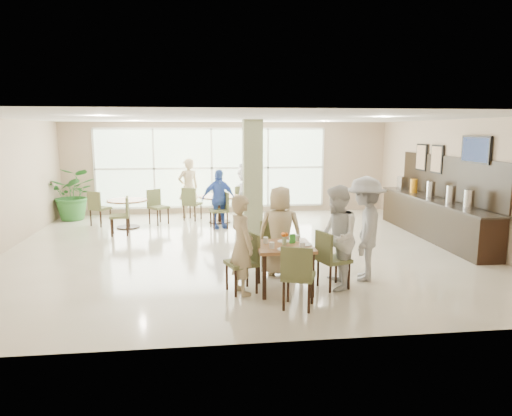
{
  "coord_description": "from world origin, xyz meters",
  "views": [
    {
      "loc": [
        -0.8,
        -9.64,
        2.55
      ],
      "look_at": [
        0.2,
        -1.2,
        1.1
      ],
      "focal_mm": 32.0,
      "sensor_mm": 36.0,
      "label": 1
    }
  ],
  "objects": [
    {
      "name": "ground",
      "position": [
        0.0,
        0.0,
        0.0
      ],
      "size": [
        10.0,
        10.0,
        0.0
      ],
      "primitive_type": "plane",
      "color": "beige",
      "rests_on": "ground"
    },
    {
      "name": "room_shell",
      "position": [
        0.0,
        0.0,
        1.7
      ],
      "size": [
        10.0,
        10.0,
        10.0
      ],
      "color": "white",
      "rests_on": "ground"
    },
    {
      "name": "window_bank",
      "position": [
        -0.5,
        4.46,
        1.4
      ],
      "size": [
        7.0,
        0.04,
        7.0
      ],
      "color": "silver",
      "rests_on": "ground"
    },
    {
      "name": "column",
      "position": [
        0.4,
        1.2,
        1.4
      ],
      "size": [
        0.45,
        0.45,
        2.8
      ],
      "primitive_type": "cube",
      "color": "#636748",
      "rests_on": "ground"
    },
    {
      "name": "main_table",
      "position": [
        0.48,
        -2.69,
        0.65
      ],
      "size": [
        0.88,
        0.88,
        0.75
      ],
      "color": "brown",
      "rests_on": "ground"
    },
    {
      "name": "round_table_left",
      "position": [
        -2.78,
        2.53,
        0.56
      ],
      "size": [
        1.04,
        1.04,
        0.75
      ],
      "color": "brown",
      "rests_on": "ground"
    },
    {
      "name": "round_table_right",
      "position": [
        -0.34,
        2.95,
        0.58
      ],
      "size": [
        1.14,
        1.14,
        0.75
      ],
      "color": "brown",
      "rests_on": "ground"
    },
    {
      "name": "chairs_main_table",
      "position": [
        0.52,
        -2.67,
        0.47
      ],
      "size": [
        2.08,
        2.08,
        0.95
      ],
      "color": "#505931",
      "rests_on": "ground"
    },
    {
      "name": "chairs_table_left",
      "position": [
        -2.8,
        2.48,
        0.47
      ],
      "size": [
        2.18,
        1.79,
        0.95
      ],
      "color": "#505931",
      "rests_on": "ground"
    },
    {
      "name": "chairs_table_right",
      "position": [
        -0.35,
        2.94,
        0.47
      ],
      "size": [
        2.12,
        1.78,
        0.95
      ],
      "color": "#505931",
      "rests_on": "ground"
    },
    {
      "name": "tabletop_clutter",
      "position": [
        0.51,
        -2.71,
        0.81
      ],
      "size": [
        0.76,
        0.7,
        0.21
      ],
      "color": "white",
      "rests_on": "main_table"
    },
    {
      "name": "buffet_counter",
      "position": [
        4.7,
        0.51,
        0.55
      ],
      "size": [
        0.64,
        4.7,
        1.95
      ],
      "color": "black",
      "rests_on": "ground"
    },
    {
      "name": "wall_tv",
      "position": [
        4.94,
        -0.6,
        2.15
      ],
      "size": [
        0.06,
        1.0,
        0.58
      ],
      "color": "black",
      "rests_on": "ground"
    },
    {
      "name": "framed_art_a",
      "position": [
        4.95,
        1.0,
        1.85
      ],
      "size": [
        0.05,
        0.55,
        0.7
      ],
      "color": "black",
      "rests_on": "ground"
    },
    {
      "name": "framed_art_b",
      "position": [
        4.95,
        1.8,
        1.85
      ],
      "size": [
        0.05,
        0.55,
        0.7
      ],
      "color": "black",
      "rests_on": "ground"
    },
    {
      "name": "potted_plant",
      "position": [
        -4.47,
        3.82,
        0.75
      ],
      "size": [
        1.46,
        1.46,
        1.5
      ],
      "primitive_type": "imported",
      "rotation": [
        0.0,
        0.0,
        -0.08
      ],
      "color": "#2C6C2B",
      "rests_on": "ground"
    },
    {
      "name": "teen_left",
      "position": [
        -0.21,
        -2.74,
        0.79
      ],
      "size": [
        0.55,
        0.67,
        1.57
      ],
      "primitive_type": "imported",
      "rotation": [
        0.0,
        0.0,
        1.91
      ],
      "color": "tan",
      "rests_on": "ground"
    },
    {
      "name": "teen_far",
      "position": [
        0.55,
        -1.89,
        0.8
      ],
      "size": [
        0.86,
        0.59,
        1.6
      ],
      "primitive_type": "imported",
      "rotation": [
        0.0,
        0.0,
        2.91
      ],
      "color": "tan",
      "rests_on": "ground"
    },
    {
      "name": "teen_right",
      "position": [
        1.33,
        -2.69,
        0.85
      ],
      "size": [
        0.76,
        0.91,
        1.69
      ],
      "primitive_type": "imported",
      "rotation": [
        0.0,
        0.0,
        -1.73
      ],
      "color": "white",
      "rests_on": "ground"
    },
    {
      "name": "teen_standing",
      "position": [
        1.94,
        -2.31,
        0.9
      ],
      "size": [
        1.03,
        1.32,
        1.79
      ],
      "primitive_type": "imported",
      "rotation": [
        0.0,
        0.0,
        -1.93
      ],
      "color": "#AFAFB2",
      "rests_on": "ground"
    },
    {
      "name": "adult_a",
      "position": [
        -0.39,
        2.2,
        0.78
      ],
      "size": [
        1.02,
        0.75,
        1.55
      ],
      "primitive_type": "imported",
      "rotation": [
        0.0,
        0.0,
        0.28
      ],
      "color": "#446BCC",
      "rests_on": "ground"
    },
    {
      "name": "adult_b",
      "position": [
        0.41,
        2.97,
        0.84
      ],
      "size": [
        0.69,
        1.56,
        1.67
      ],
      "primitive_type": "imported",
      "rotation": [
        0.0,
        0.0,
        -1.55
      ],
      "color": "white",
      "rests_on": "ground"
    },
    {
      "name": "adult_standing",
      "position": [
        -1.21,
        3.8,
        0.88
      ],
      "size": [
        0.75,
        0.63,
        1.75
      ],
      "primitive_type": "imported",
      "rotation": [
        0.0,
        0.0,
        3.53
      ],
      "color": "tan",
      "rests_on": "ground"
    }
  ]
}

